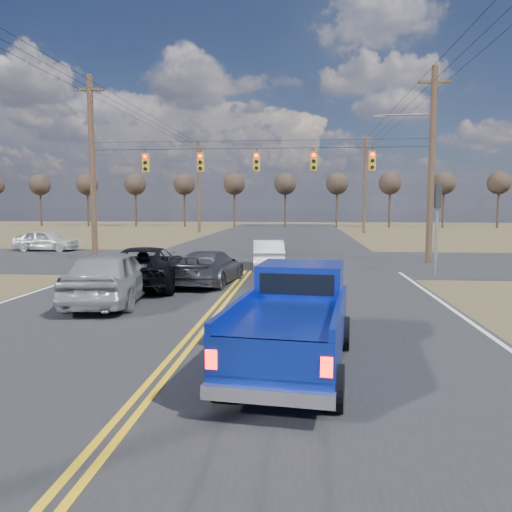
# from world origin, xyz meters

# --- Properties ---
(ground) EXTENTS (160.00, 160.00, 0.00)m
(ground) POSITION_xyz_m (0.00, 0.00, 0.00)
(ground) COLOR brown
(ground) RESTS_ON ground
(road_main) EXTENTS (14.00, 120.00, 0.02)m
(road_main) POSITION_xyz_m (0.00, 10.00, 0.00)
(road_main) COLOR #28282B
(road_main) RESTS_ON ground
(road_cross) EXTENTS (120.00, 12.00, 0.02)m
(road_cross) POSITION_xyz_m (0.00, 18.00, 0.00)
(road_cross) COLOR #28282B
(road_cross) RESTS_ON ground
(signal_gantry) EXTENTS (19.60, 4.83, 10.00)m
(signal_gantry) POSITION_xyz_m (0.50, 17.79, 5.06)
(signal_gantry) COLOR #473323
(signal_gantry) RESTS_ON ground
(utility_poles) EXTENTS (19.60, 58.32, 10.00)m
(utility_poles) POSITION_xyz_m (0.00, 17.00, 5.23)
(utility_poles) COLOR #473323
(utility_poles) RESTS_ON ground
(treeline) EXTENTS (87.00, 117.80, 7.40)m
(treeline) POSITION_xyz_m (0.00, 26.96, 5.70)
(treeline) COLOR #33261C
(treeline) RESTS_ON ground
(pickup_truck) EXTENTS (2.41, 5.10, 1.85)m
(pickup_truck) POSITION_xyz_m (2.32, 0.47, 0.90)
(pickup_truck) COLOR black
(pickup_truck) RESTS_ON ground
(silver_suv) EXTENTS (2.58, 5.20, 1.70)m
(silver_suv) POSITION_xyz_m (-3.41, 6.10, 0.85)
(silver_suv) COLOR #989A9F
(silver_suv) RESTS_ON ground
(black_suv) EXTENTS (3.22, 5.72, 1.51)m
(black_suv) POSITION_xyz_m (-3.29, 9.21, 0.76)
(black_suv) COLOR black
(black_suv) RESTS_ON ground
(white_car_queue) EXTENTS (1.83, 4.22, 1.35)m
(white_car_queue) POSITION_xyz_m (0.80, 15.50, 0.68)
(white_car_queue) COLOR silver
(white_car_queue) RESTS_ON ground
(dgrey_car_queue) EXTENTS (2.33, 4.71, 1.32)m
(dgrey_car_queue) POSITION_xyz_m (-1.07, 10.14, 0.66)
(dgrey_car_queue) COLOR #3A393F
(dgrey_car_queue) RESTS_ON ground
(cross_car_west) EXTENTS (1.83, 4.22, 1.42)m
(cross_car_west) POSITION_xyz_m (-14.40, 22.77, 0.71)
(cross_car_west) COLOR silver
(cross_car_west) RESTS_ON ground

